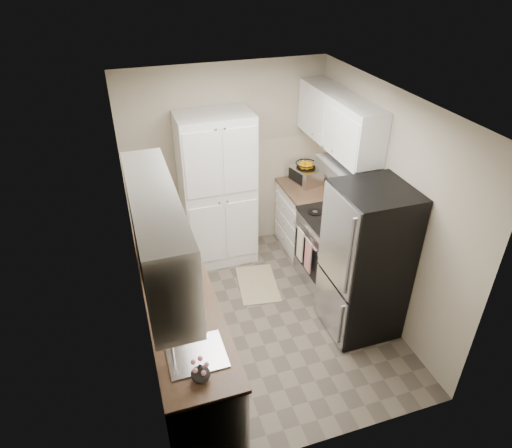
% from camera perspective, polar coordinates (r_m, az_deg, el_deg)
% --- Properties ---
extents(ground, '(3.20, 3.20, 0.00)m').
position_cam_1_polar(ground, '(5.35, 1.26, -11.49)').
color(ground, '#665B4C').
rests_on(ground, ground).
extents(room_shell, '(2.64, 3.24, 2.52)m').
position_cam_1_polar(room_shell, '(4.38, 1.33, 4.01)').
color(room_shell, '#B8AE95').
rests_on(room_shell, ground).
extents(pantry_cabinet, '(0.90, 0.55, 2.00)m').
position_cam_1_polar(pantry_cabinet, '(5.75, -4.84, 4.11)').
color(pantry_cabinet, white).
rests_on(pantry_cabinet, ground).
extents(base_cabinet_left, '(0.60, 2.30, 0.88)m').
position_cam_1_polar(base_cabinet_left, '(4.58, -8.93, -13.54)').
color(base_cabinet_left, white).
rests_on(base_cabinet_left, ground).
extents(countertop_left, '(0.63, 2.33, 0.04)m').
position_cam_1_polar(countertop_left, '(4.27, -9.44, -9.19)').
color(countertop_left, brown).
rests_on(countertop_left, base_cabinet_left).
extents(base_cabinet_right, '(0.60, 0.80, 0.88)m').
position_cam_1_polar(base_cabinet_right, '(6.27, 6.28, 0.65)').
color(base_cabinet_right, white).
rests_on(base_cabinet_right, ground).
extents(countertop_right, '(0.63, 0.83, 0.04)m').
position_cam_1_polar(countertop_right, '(6.04, 6.53, 4.38)').
color(countertop_right, brown).
rests_on(countertop_right, base_cabinet_right).
extents(electric_range, '(0.71, 0.78, 1.13)m').
position_cam_1_polar(electric_range, '(5.64, 9.40, -3.07)').
color(electric_range, '#B7B7BC').
rests_on(electric_range, ground).
extents(refrigerator, '(0.70, 0.72, 1.70)m').
position_cam_1_polar(refrigerator, '(4.86, 13.57, -4.67)').
color(refrigerator, '#B7B7BC').
rests_on(refrigerator, ground).
extents(microwave, '(0.37, 0.51, 0.27)m').
position_cam_1_polar(microwave, '(4.61, -11.18, -3.43)').
color(microwave, silver).
rests_on(microwave, countertop_left).
extents(wine_bottle, '(0.07, 0.07, 0.26)m').
position_cam_1_polar(wine_bottle, '(4.87, -13.13, -1.64)').
color(wine_bottle, black).
rests_on(wine_bottle, countertop_left).
extents(flower_vase, '(0.15, 0.15, 0.15)m').
position_cam_1_polar(flower_vase, '(3.53, -6.97, -17.94)').
color(flower_vase, white).
rests_on(flower_vase, countertop_left).
extents(cutting_board, '(0.04, 0.22, 0.27)m').
position_cam_1_polar(cutting_board, '(4.98, -11.71, -0.58)').
color(cutting_board, '#5F9A46').
rests_on(cutting_board, countertop_left).
extents(toaster_oven, '(0.38, 0.44, 0.22)m').
position_cam_1_polar(toaster_oven, '(6.11, 6.30, 6.10)').
color(toaster_oven, silver).
rests_on(toaster_oven, countertop_right).
extents(fruit_basket, '(0.35, 0.35, 0.12)m').
position_cam_1_polar(fruit_basket, '(6.02, 6.28, 7.47)').
color(fruit_basket, '#F6A001').
rests_on(fruit_basket, toaster_oven).
extents(kitchen_mat, '(0.57, 0.81, 0.01)m').
position_cam_1_polar(kitchen_mat, '(5.78, 0.21, -7.50)').
color(kitchen_mat, tan).
rests_on(kitchen_mat, ground).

